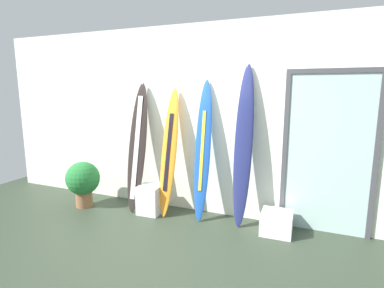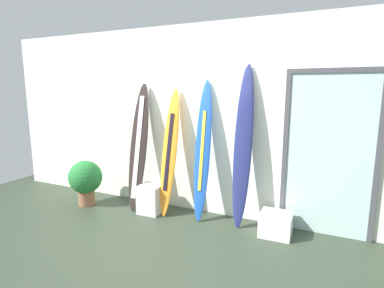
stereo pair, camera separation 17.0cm
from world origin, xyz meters
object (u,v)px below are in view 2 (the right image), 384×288
Objects in this scene: surfboard_charcoal at (139,147)px; display_block_left at (151,199)px; surfboard_cobalt at (203,151)px; display_block_center at (276,224)px; surfboard_navy at (243,148)px; potted_plant at (86,179)px; glass_door at (329,152)px; surfboard_sunset at (170,152)px.

surfboard_charcoal is 4.54× the size of display_block_left.
surfboard_cobalt is 1.39m from display_block_center.
surfboard_charcoal reaches higher than display_block_center.
surfboard_navy is (0.58, 0.01, 0.09)m from surfboard_cobalt.
display_block_center is 3.02m from potted_plant.
glass_door is at bearing 9.81° from surfboard_navy.
display_block_left is at bearing -156.17° from surfboard_sunset.
surfboard_charcoal is at bearing 179.05° from display_block_center.
display_block_center is at bearing -1.94° from surfboard_sunset.
surfboard_sunset is 4.37× the size of display_block_left.
display_block_center is at bearing -0.95° from surfboard_charcoal.
glass_door is (2.70, 0.26, 0.11)m from surfboard_charcoal.
surfboard_charcoal is 2.71m from glass_door.
surfboard_cobalt is at bearing 10.08° from potted_plant.
surfboard_navy reaches higher than surfboard_charcoal.
display_block_center is at bearing 1.99° from display_block_left.
glass_door reaches higher than potted_plant.
surfboard_sunset is 1.79m from display_block_center.
display_block_left is at bearing -20.42° from surfboard_charcoal.
surfboard_charcoal is 4.85× the size of display_block_center.
surfboard_charcoal is 0.82m from display_block_left.
display_block_left is at bearing -171.59° from glass_door.
surfboard_sunset is at bearing 23.83° from display_block_left.
display_block_center is 0.55× the size of potted_plant.
surfboard_cobalt reaches higher than display_block_left.
surfboard_cobalt is 0.59m from surfboard_navy.
glass_door reaches higher than surfboard_charcoal.
surfboard_navy is at bearing 2.63° from surfboard_charcoal.
surfboard_cobalt is 1.65m from glass_door.
glass_door reaches higher than display_block_left.
display_block_left is at bearing 8.95° from potted_plant.
glass_door is (2.43, 0.36, 0.88)m from display_block_left.
surfboard_cobalt is at bearing 4.83° from surfboard_sunset.
surfboard_charcoal reaches higher than potted_plant.
surfboard_sunset is 1.11m from surfboard_navy.
display_block_left is 2.60m from glass_door.
potted_plant is (-2.50, -0.35, -0.66)m from surfboard_navy.
surfboard_cobalt reaches higher than surfboard_charcoal.
surfboard_sunset is 0.89× the size of glass_door.
surfboard_sunset is at bearing 1.98° from surfboard_charcoal.
potted_plant is at bearing -162.06° from surfboard_charcoal.
surfboard_charcoal is 0.89× the size of surfboard_navy.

